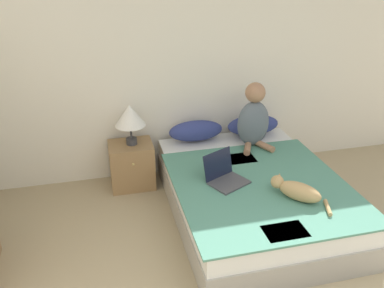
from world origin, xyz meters
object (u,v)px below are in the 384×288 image
cat_tabby (297,190)px  laptop_open (225,176)px  bed (252,195)px  person_sitting (254,119)px  table_lamp (130,116)px  nightstand (132,165)px  pillow_far (253,125)px  pillow_near (196,131)px

cat_tabby → laptop_open: size_ratio=1.17×
bed → person_sitting: size_ratio=2.94×
table_lamp → laptop_open: bearing=-50.2°
nightstand → pillow_far: bearing=1.6°
pillow_far → person_sitting: person_sitting is taller
person_sitting → nightstand: (-1.32, 0.24, -0.53)m
bed → pillow_near: bearing=111.0°
person_sitting → laptop_open: bearing=-128.5°
table_lamp → pillow_far: bearing=1.6°
pillow_near → nightstand: 0.82m
person_sitting → table_lamp: size_ratio=1.59×
bed → pillow_far: pillow_far is taller
person_sitting → cat_tabby: 1.13m
pillow_far → nightstand: bearing=-178.4°
pillow_far → table_lamp: 1.45m
bed → nightstand: nightstand is taller
pillow_near → laptop_open: 0.97m
person_sitting → table_lamp: 1.33m
pillow_far → cat_tabby: bearing=-96.0°
pillow_near → nightstand: size_ratio=1.20×
pillow_near → cat_tabby: 1.49m
nightstand → table_lamp: table_lamp is taller
person_sitting → nightstand: 1.45m
laptop_open → nightstand: (-0.79, 0.92, -0.26)m
pillow_near → nightstand: (-0.75, -0.04, -0.32)m
person_sitting → table_lamp: person_sitting is taller
bed → laptop_open: bearing=-169.4°
person_sitting → table_lamp: (-1.31, 0.25, 0.06)m
cat_tabby → table_lamp: table_lamp is taller
pillow_near → cat_tabby: bearing=-68.5°
person_sitting → cat_tabby: bearing=-91.3°
pillow_far → person_sitting: 0.37m
bed → cat_tabby: size_ratio=4.08×
pillow_near → laptop_open: (0.04, -0.96, -0.06)m
nightstand → pillow_near: bearing=3.1°
pillow_near → cat_tabby: (0.55, -1.39, -0.03)m
bed → nightstand: size_ratio=4.11×
pillow_far → laptop_open: size_ratio=1.40×
bed → cat_tabby: 0.61m
pillow_near → pillow_far: size_ratio=1.00×
bed → pillow_near: size_ratio=3.42×
person_sitting → pillow_near: bearing=153.6°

